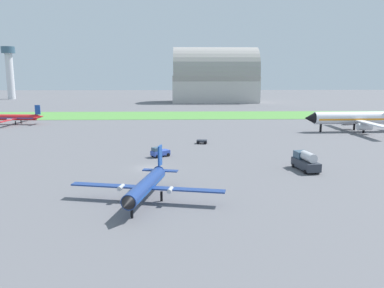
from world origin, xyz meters
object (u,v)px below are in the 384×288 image
Objects in this scene: fuel_truck_midfield at (306,161)px; pushback_tug_near_gate at (160,152)px; baggage_cart_by_runway at (202,141)px; airplane_foreground_turboprop at (146,185)px; control_tower at (9,68)px; airplane_taxiing_turboprop at (16,117)px; airplane_parked_jet_far at (356,118)px.

pushback_tug_near_gate is at bearing 57.04° from fuel_truck_midfield.
baggage_cart_by_runway is (-16.27, 25.54, -1.01)m from fuel_truck_midfield.
airplane_foreground_turboprop reaches higher than baggage_cart_by_runway.
control_tower is at bearing -95.78° from pushback_tug_near_gate.
airplane_foreground_turboprop is at bearing -63.19° from control_tower.
airplane_taxiing_turboprop is 69.58m from pushback_tug_near_gate.
pushback_tug_near_gate is at bearing -59.57° from control_tower.
airplane_foreground_turboprop is at bearing 112.88° from fuel_truck_midfield.
airplane_parked_jet_far is 61.85m from pushback_tug_near_gate.
airplane_parked_jet_far is at bearing -42.21° from control_tower.
fuel_truck_midfield is at bearing -50.69° from baggage_cart_by_runway.
baggage_cart_by_runway is (9.38, 41.29, -1.65)m from airplane_foreground_turboprop.
fuel_truck_midfield is 2.64× the size of baggage_cart_by_runway.
control_tower reaches higher than airplane_taxiing_turboprop.
fuel_truck_midfield is (25.65, 15.75, -0.64)m from airplane_foreground_turboprop.
airplane_parked_jet_far reaches higher than airplane_taxiing_turboprop.
airplane_taxiing_turboprop is (-48.05, 77.27, 0.05)m from airplane_foreground_turboprop.
fuel_truck_midfield reaches higher than baggage_cart_by_runway.
baggage_cart_by_runway is 191.78m from control_tower.
airplane_taxiing_turboprop is at bearing 154.74° from baggage_cart_by_runway.
airplane_taxiing_turboprop reaches higher than fuel_truck_midfield.
airplane_foreground_turboprop reaches higher than pushback_tug_near_gate.
airplane_taxiing_turboprop is 3.05× the size of fuel_truck_midfield.
pushback_tug_near_gate is 0.13× the size of control_tower.
baggage_cart_by_runway is 0.08× the size of control_tower.
airplane_foreground_turboprop reaches higher than fuel_truck_midfield.
airplane_parked_jet_far is 47.47m from baggage_cart_by_runway.
control_tower is (-99.94, 197.78, 16.75)m from airplane_foreground_turboprop.
airplane_parked_jet_far is at bearing 173.81° from airplane_taxiing_turboprop.
airplane_taxiing_turboprop is at bearing -136.37° from airplane_foreground_turboprop.
airplane_foreground_turboprop is at bearing 126.09° from airplane_taxiing_turboprop.
fuel_truck_midfield is at bearing 119.50° from pushback_tug_near_gate.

